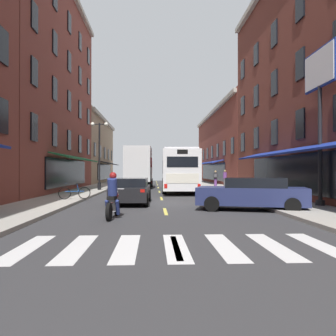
{
  "coord_description": "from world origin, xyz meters",
  "views": [
    {
      "loc": [
        -0.51,
        -17.46,
        1.71
      ],
      "look_at": [
        0.62,
        7.81,
        1.91
      ],
      "focal_mm": 35.65,
      "sensor_mm": 36.0,
      "label": 1
    }
  ],
  "objects_px": {
    "sedan_mid": "(144,178)",
    "sedan_far": "(131,191)",
    "sedan_near": "(252,193)",
    "bicycle_near": "(75,193)",
    "transit_bus": "(178,170)",
    "billboard_sign": "(320,86)",
    "box_truck": "(139,168)",
    "street_lamp_twin": "(99,152)",
    "pedestrian_far": "(225,178)",
    "pedestrian_near": "(216,178)",
    "motorcycle_rider": "(113,198)"
  },
  "relations": [
    {
      "from": "sedan_mid",
      "to": "sedan_far",
      "type": "height_order",
      "value": "sedan_mid"
    },
    {
      "from": "sedan_near",
      "to": "bicycle_near",
      "type": "bearing_deg",
      "value": 153.14
    },
    {
      "from": "transit_bus",
      "to": "sedan_mid",
      "type": "distance_m",
      "value": 15.4
    },
    {
      "from": "billboard_sign",
      "to": "transit_bus",
      "type": "distance_m",
      "value": 14.46
    },
    {
      "from": "box_truck",
      "to": "sedan_mid",
      "type": "relative_size",
      "value": 1.57
    },
    {
      "from": "sedan_far",
      "to": "street_lamp_twin",
      "type": "distance_m",
      "value": 10.97
    },
    {
      "from": "sedan_far",
      "to": "street_lamp_twin",
      "type": "xyz_separation_m",
      "value": [
        -3.26,
        10.17,
        2.51
      ]
    },
    {
      "from": "sedan_near",
      "to": "sedan_mid",
      "type": "distance_m",
      "value": 28.91
    },
    {
      "from": "transit_bus",
      "to": "pedestrian_far",
      "type": "relative_size",
      "value": 7.1
    },
    {
      "from": "sedan_near",
      "to": "sedan_far",
      "type": "height_order",
      "value": "sedan_near"
    },
    {
      "from": "transit_bus",
      "to": "sedan_mid",
      "type": "xyz_separation_m",
      "value": [
        -3.2,
        15.03,
        -0.99
      ]
    },
    {
      "from": "billboard_sign",
      "to": "pedestrian_near",
      "type": "height_order",
      "value": "billboard_sign"
    },
    {
      "from": "billboard_sign",
      "to": "street_lamp_twin",
      "type": "relative_size",
      "value": 1.29
    },
    {
      "from": "pedestrian_near",
      "to": "billboard_sign",
      "type": "bearing_deg",
      "value": -74.77
    },
    {
      "from": "sedan_far",
      "to": "pedestrian_near",
      "type": "xyz_separation_m",
      "value": [
        7.39,
        15.89,
        0.29
      ]
    },
    {
      "from": "motorcycle_rider",
      "to": "sedan_near",
      "type": "bearing_deg",
      "value": 20.69
    },
    {
      "from": "transit_bus",
      "to": "street_lamp_twin",
      "type": "xyz_separation_m",
      "value": [
        -6.47,
        -0.14,
        1.46
      ]
    },
    {
      "from": "sedan_mid",
      "to": "sedan_far",
      "type": "distance_m",
      "value": 25.35
    },
    {
      "from": "pedestrian_near",
      "to": "street_lamp_twin",
      "type": "relative_size",
      "value": 0.29
    },
    {
      "from": "box_truck",
      "to": "motorcycle_rider",
      "type": "relative_size",
      "value": 3.4
    },
    {
      "from": "sedan_mid",
      "to": "street_lamp_twin",
      "type": "distance_m",
      "value": 15.72
    },
    {
      "from": "sedan_far",
      "to": "pedestrian_near",
      "type": "distance_m",
      "value": 17.53
    },
    {
      "from": "transit_bus",
      "to": "pedestrian_near",
      "type": "distance_m",
      "value": 7.01
    },
    {
      "from": "billboard_sign",
      "to": "sedan_near",
      "type": "height_order",
      "value": "billboard_sign"
    },
    {
      "from": "sedan_far",
      "to": "pedestrian_far",
      "type": "relative_size",
      "value": 2.7
    },
    {
      "from": "sedan_far",
      "to": "pedestrian_far",
      "type": "xyz_separation_m",
      "value": [
        8.19,
        15.13,
        0.3
      ]
    },
    {
      "from": "sedan_mid",
      "to": "pedestrian_near",
      "type": "distance_m",
      "value": 11.99
    },
    {
      "from": "sedan_near",
      "to": "pedestrian_near",
      "type": "bearing_deg",
      "value": 84.01
    },
    {
      "from": "bicycle_near",
      "to": "pedestrian_near",
      "type": "relative_size",
      "value": 1.06
    },
    {
      "from": "bicycle_near",
      "to": "transit_bus",
      "type": "bearing_deg",
      "value": 54.67
    },
    {
      "from": "transit_bus",
      "to": "bicycle_near",
      "type": "height_order",
      "value": "transit_bus"
    },
    {
      "from": "billboard_sign",
      "to": "bicycle_near",
      "type": "xyz_separation_m",
      "value": [
        -11.88,
        3.8,
        -5.04
      ]
    },
    {
      "from": "sedan_mid",
      "to": "pedestrian_near",
      "type": "bearing_deg",
      "value": -52.05
    },
    {
      "from": "box_truck",
      "to": "sedan_near",
      "type": "xyz_separation_m",
      "value": [
        5.63,
        -18.67,
        -1.29
      ]
    },
    {
      "from": "sedan_mid",
      "to": "bicycle_near",
      "type": "xyz_separation_m",
      "value": [
        -3.2,
        -24.06,
        -0.24
      ]
    },
    {
      "from": "motorcycle_rider",
      "to": "pedestrian_far",
      "type": "height_order",
      "value": "pedestrian_far"
    },
    {
      "from": "pedestrian_near",
      "to": "street_lamp_twin",
      "type": "height_order",
      "value": "street_lamp_twin"
    },
    {
      "from": "billboard_sign",
      "to": "motorcycle_rider",
      "type": "relative_size",
      "value": 3.43
    },
    {
      "from": "pedestrian_near",
      "to": "sedan_near",
      "type": "bearing_deg",
      "value": -84.82
    },
    {
      "from": "pedestrian_far",
      "to": "motorcycle_rider",
      "type": "bearing_deg",
      "value": -162.51
    },
    {
      "from": "box_truck",
      "to": "pedestrian_near",
      "type": "relative_size",
      "value": 4.45
    },
    {
      "from": "transit_bus",
      "to": "billboard_sign",
      "type": "bearing_deg",
      "value": -66.85
    },
    {
      "from": "sedan_mid",
      "to": "motorcycle_rider",
      "type": "bearing_deg",
      "value": -90.61
    },
    {
      "from": "billboard_sign",
      "to": "motorcycle_rider",
      "type": "distance_m",
      "value": 10.57
    },
    {
      "from": "bicycle_near",
      "to": "box_truck",
      "type": "bearing_deg",
      "value": 78.33
    },
    {
      "from": "box_truck",
      "to": "sedan_near",
      "type": "bearing_deg",
      "value": -73.21
    },
    {
      "from": "bicycle_near",
      "to": "pedestrian_far",
      "type": "xyz_separation_m",
      "value": [
        11.37,
        13.84,
        0.48
      ]
    },
    {
      "from": "sedan_far",
      "to": "motorcycle_rider",
      "type": "relative_size",
      "value": 2.14
    },
    {
      "from": "transit_bus",
      "to": "box_truck",
      "type": "height_order",
      "value": "box_truck"
    },
    {
      "from": "sedan_near",
      "to": "pedestrian_near",
      "type": "distance_m",
      "value": 19.06
    }
  ]
}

